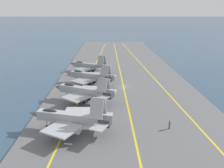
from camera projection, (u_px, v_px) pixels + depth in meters
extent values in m
plane|color=#334C66|center=(123.00, 88.00, 68.80)|extent=(2000.00, 2000.00, 0.00)
cube|color=slate|center=(123.00, 87.00, 68.74)|extent=(211.80, 40.25, 0.40)
cube|color=yellow|center=(161.00, 86.00, 68.90)|extent=(190.33, 11.14, 0.01)
cube|color=yellow|center=(123.00, 86.00, 68.68)|extent=(190.62, 0.36, 0.01)
cube|color=yellow|center=(85.00, 87.00, 68.46)|extent=(190.35, 10.76, 0.01)
cube|color=#A8AAAF|center=(68.00, 117.00, 42.45)|extent=(4.77, 11.76, 1.67)
cone|color=#5B5E60|center=(34.00, 113.00, 44.07)|extent=(2.13, 2.57, 1.59)
cube|color=#38383A|center=(105.00, 122.00, 40.79)|extent=(2.37, 2.35, 1.42)
ellipsoid|color=#232D38|center=(50.00, 111.00, 43.06)|extent=(1.65, 3.00, 0.92)
cube|color=#A8AAAF|center=(62.00, 129.00, 39.37)|extent=(6.96, 6.94, 0.28)
cube|color=#A8AAAF|center=(77.00, 113.00, 45.66)|extent=(5.26, 5.22, 0.28)
cube|color=#A8AAAF|center=(97.00, 110.00, 39.55)|extent=(1.55, 2.41, 3.23)
cube|color=#A8AAAF|center=(100.00, 106.00, 41.17)|extent=(1.55, 2.41, 3.23)
cube|color=#A8AAAF|center=(99.00, 127.00, 38.83)|extent=(3.48, 3.21, 0.20)
cube|color=#A8AAAF|center=(106.00, 116.00, 42.97)|extent=(3.00, 2.48, 0.20)
cylinder|color=#B2B2B7|center=(47.00, 123.00, 44.00)|extent=(0.16, 0.16, 1.86)
cylinder|color=black|center=(47.00, 127.00, 44.19)|extent=(0.37, 0.64, 0.60)
cylinder|color=#B2B2B7|center=(72.00, 130.00, 41.60)|extent=(0.16, 0.16, 1.86)
cylinder|color=black|center=(72.00, 133.00, 41.78)|extent=(0.37, 0.64, 0.60)
cylinder|color=#B2B2B7|center=(77.00, 124.00, 43.77)|extent=(0.16, 0.16, 1.86)
cylinder|color=black|center=(77.00, 127.00, 43.95)|extent=(0.37, 0.64, 0.60)
cube|color=#9EA3A8|center=(82.00, 91.00, 56.73)|extent=(6.73, 11.56, 1.73)
cone|color=#5B5E60|center=(58.00, 87.00, 59.48)|extent=(2.46, 2.75, 1.64)
cube|color=#38383A|center=(109.00, 95.00, 53.92)|extent=(2.63, 2.61, 1.47)
ellipsoid|color=#232D38|center=(69.00, 85.00, 57.93)|extent=(2.11, 3.04, 0.95)
cube|color=#9EA3A8|center=(76.00, 97.00, 53.90)|extent=(7.00, 7.05, 0.28)
cube|color=#9EA3A8|center=(90.00, 89.00, 59.58)|extent=(5.74, 6.04, 0.28)
cube|color=#9EA3A8|center=(102.00, 86.00, 52.98)|extent=(1.77, 2.42, 2.79)
cube|color=#9EA3A8|center=(105.00, 83.00, 54.55)|extent=(1.77, 2.42, 2.79)
cube|color=#9EA3A8|center=(103.00, 98.00, 52.14)|extent=(3.60, 3.47, 0.20)
cube|color=#9EA3A8|center=(111.00, 91.00, 56.08)|extent=(3.31, 2.93, 0.20)
cylinder|color=#B2B2B7|center=(67.00, 95.00, 59.01)|extent=(0.16, 0.16, 1.84)
cylinder|color=black|center=(67.00, 97.00, 59.19)|extent=(0.46, 0.64, 0.60)
cylinder|color=#B2B2B7|center=(84.00, 100.00, 55.73)|extent=(0.16, 0.16, 1.84)
cylinder|color=black|center=(84.00, 102.00, 55.91)|extent=(0.46, 0.64, 0.60)
cylinder|color=#B2B2B7|center=(89.00, 97.00, 57.83)|extent=(0.16, 0.16, 1.84)
cylinder|color=black|center=(89.00, 99.00, 58.01)|extent=(0.46, 0.64, 0.60)
cube|color=#93999E|center=(88.00, 76.00, 70.43)|extent=(6.79, 11.45, 1.71)
cone|color=#5B5E60|center=(69.00, 73.00, 73.23)|extent=(2.45, 2.74, 1.62)
cube|color=#38383A|center=(110.00, 78.00, 67.57)|extent=(2.61, 2.60, 1.45)
ellipsoid|color=#232D38|center=(78.00, 72.00, 71.65)|extent=(2.12, 3.02, 0.94)
cube|color=#93999E|center=(83.00, 81.00, 67.34)|extent=(7.47, 7.44, 0.28)
cube|color=#93999E|center=(95.00, 75.00, 73.52)|extent=(6.39, 6.18, 0.28)
cube|color=#93999E|center=(104.00, 71.00, 66.65)|extent=(1.77, 2.40, 2.72)
cube|color=#93999E|center=(107.00, 70.00, 68.21)|extent=(1.77, 2.40, 2.72)
cube|color=#93999E|center=(105.00, 80.00, 65.81)|extent=(3.59, 3.47, 0.20)
cube|color=#93999E|center=(112.00, 76.00, 69.71)|extent=(3.32, 2.95, 0.20)
cylinder|color=#B2B2B7|center=(76.00, 79.00, 72.72)|extent=(0.16, 0.16, 1.70)
cylinder|color=black|center=(76.00, 81.00, 72.88)|extent=(0.46, 0.64, 0.60)
cylinder|color=#B2B2B7|center=(90.00, 83.00, 69.41)|extent=(0.16, 0.16, 1.70)
cylinder|color=black|center=(90.00, 84.00, 69.57)|extent=(0.46, 0.64, 0.60)
cylinder|color=#B2B2B7|center=(94.00, 81.00, 71.48)|extent=(0.16, 0.16, 1.70)
cylinder|color=black|center=(94.00, 82.00, 71.64)|extent=(0.46, 0.64, 0.60)
cube|color=gray|center=(88.00, 66.00, 84.42)|extent=(6.90, 11.15, 1.62)
cone|color=#5B5E60|center=(72.00, 64.00, 87.33)|extent=(2.40, 2.68, 1.54)
cube|color=#38383A|center=(105.00, 68.00, 81.43)|extent=(2.54, 2.55, 1.38)
ellipsoid|color=#232D38|center=(79.00, 62.00, 85.71)|extent=(2.12, 2.94, 0.89)
cube|color=gray|center=(84.00, 69.00, 81.52)|extent=(7.19, 7.19, 0.28)
cube|color=gray|center=(94.00, 65.00, 87.28)|extent=(6.17, 6.15, 0.28)
cube|color=gray|center=(101.00, 61.00, 80.54)|extent=(1.89, 2.42, 3.16)
cube|color=gray|center=(103.00, 60.00, 81.99)|extent=(1.89, 2.42, 3.16)
cube|color=gray|center=(101.00, 69.00, 79.74)|extent=(3.57, 3.47, 0.20)
cube|color=gray|center=(107.00, 66.00, 83.53)|extent=(3.34, 2.97, 0.20)
cylinder|color=#B2B2B7|center=(78.00, 69.00, 86.75)|extent=(0.16, 0.16, 1.56)
cylinder|color=black|center=(78.00, 70.00, 86.89)|extent=(0.47, 0.63, 0.60)
cylinder|color=#B2B2B7|center=(89.00, 71.00, 83.40)|extent=(0.16, 0.16, 1.56)
cylinder|color=black|center=(89.00, 72.00, 83.54)|extent=(0.47, 0.63, 0.60)
cylinder|color=#B2B2B7|center=(93.00, 70.00, 85.35)|extent=(0.16, 0.16, 1.56)
cylinder|color=black|center=(93.00, 71.00, 85.49)|extent=(0.47, 0.63, 0.60)
cylinder|color=#383328|center=(169.00, 127.00, 43.88)|extent=(0.24, 0.24, 0.86)
cube|color=brown|center=(170.00, 123.00, 43.67)|extent=(0.40, 0.29, 0.58)
sphere|color=tan|center=(170.00, 121.00, 43.54)|extent=(0.22, 0.22, 0.22)
sphere|color=brown|center=(170.00, 121.00, 43.53)|extent=(0.24, 0.24, 0.24)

